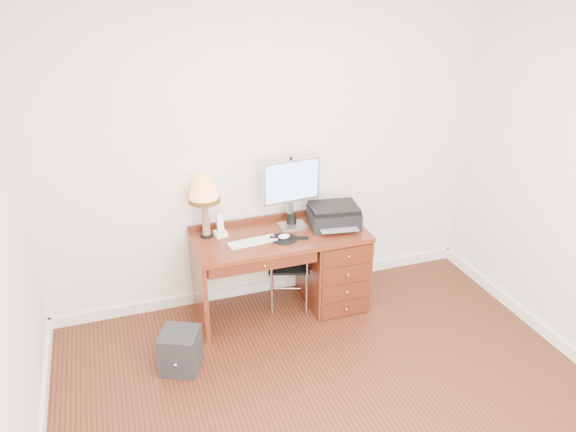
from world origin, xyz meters
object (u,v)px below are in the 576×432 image
object	(u,v)px
printer	(334,216)
desk	(314,263)
equipment_box	(181,350)
monitor	(291,185)
phone	(220,230)
chair	(291,261)
leg_lamp	(204,193)

from	to	relation	value
printer	desk	bearing A→B (deg)	-164.26
printer	equipment_box	bearing A→B (deg)	-151.15
monitor	phone	xyz separation A→B (m)	(-0.65, -0.02, -0.32)
chair	equipment_box	distance (m)	1.25
equipment_box	leg_lamp	bearing A→B (deg)	86.75
monitor	chair	size ratio (longest dim) A/B	0.79
monitor	equipment_box	bearing A→B (deg)	-154.83
desk	leg_lamp	distance (m)	1.20
monitor	phone	bearing A→B (deg)	175.32
printer	leg_lamp	world-z (taller)	leg_lamp
desk	phone	xyz separation A→B (m)	(-0.82, 0.14, 0.40)
monitor	chair	xyz separation A→B (m)	(-0.05, -0.16, -0.67)
desk	chair	size ratio (longest dim) A/B	1.93
monitor	printer	distance (m)	0.48
desk	printer	world-z (taller)	printer
chair	equipment_box	world-z (taller)	chair
desk	equipment_box	xyz separation A→B (m)	(-1.31, -0.54, -0.25)
printer	chair	bearing A→B (deg)	-167.51
monitor	leg_lamp	size ratio (longest dim) A/B	1.13
desk	phone	distance (m)	0.92
equipment_box	printer	bearing A→B (deg)	45.60
monitor	phone	world-z (taller)	monitor
desk	phone	world-z (taller)	phone
leg_lamp	equipment_box	distance (m)	1.27
desk	chair	distance (m)	0.23
leg_lamp	phone	size ratio (longest dim) A/B	2.57
equipment_box	phone	bearing A→B (deg)	78.77
monitor	chair	bearing A→B (deg)	-115.08
leg_lamp	equipment_box	bearing A→B (deg)	-118.17
phone	chair	size ratio (longest dim) A/B	0.27
leg_lamp	chair	bearing A→B (deg)	-14.24
monitor	printer	xyz separation A→B (m)	(0.35, -0.13, -0.29)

